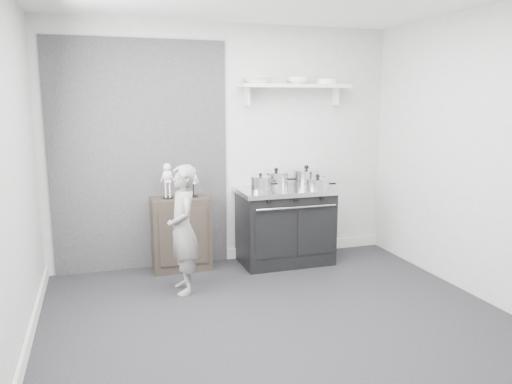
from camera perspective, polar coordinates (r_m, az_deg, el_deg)
ground at (r=4.40m, az=2.68°, el=-14.55°), size 4.00×4.00×0.00m
room_shell at (r=4.11m, az=0.97°, el=7.36°), size 4.02×3.62×2.71m
wall_shelf at (r=5.84m, az=4.49°, el=11.89°), size 1.30×0.26×0.24m
stove at (r=5.77m, az=3.34°, el=-3.81°), size 1.09×0.68×0.87m
side_cabinet at (r=5.60m, az=-8.57°, el=-4.71°), size 0.62×0.36×0.81m
child at (r=4.88m, az=-8.34°, el=-4.26°), size 0.31×0.47×1.26m
pot_front_left at (r=5.48m, az=0.52°, el=0.96°), size 0.31×0.22×0.20m
pot_back_left at (r=5.75m, az=2.31°, el=1.47°), size 0.37×0.28×0.22m
pot_back_right at (r=5.86m, az=5.77°, el=1.67°), size 0.40×0.31×0.24m
pot_front_right at (r=5.64m, az=7.05°, el=0.95°), size 0.36×0.28×0.17m
skeleton_full at (r=5.45m, az=-10.10°, el=1.56°), size 0.12×0.08×0.44m
skeleton_torso at (r=5.50m, az=-7.20°, el=1.33°), size 0.10×0.07×0.37m
bowl_large at (r=5.68m, az=0.11°, el=12.67°), size 0.31×0.31×0.08m
bowl_small at (r=5.85m, az=4.84°, el=12.57°), size 0.24×0.24×0.08m
plate_stack at (r=6.00m, az=8.06°, el=12.37°), size 0.24×0.24×0.06m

